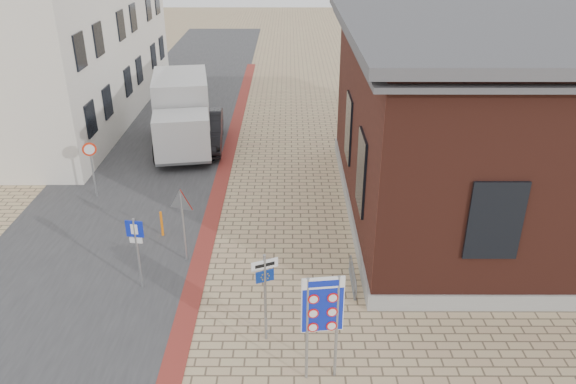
# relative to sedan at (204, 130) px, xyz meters

# --- Properties ---
(ground) EXTENTS (120.00, 120.00, 0.00)m
(ground) POSITION_rel_sedan_xyz_m (3.20, -13.44, -0.78)
(ground) COLOR tan
(ground) RESTS_ON ground
(road_strip) EXTENTS (7.00, 60.00, 0.02)m
(road_strip) POSITION_rel_sedan_xyz_m (-2.30, 1.56, -0.77)
(road_strip) COLOR #38383A
(road_strip) RESTS_ON ground
(curb_strip) EXTENTS (0.60, 40.00, 0.02)m
(curb_strip) POSITION_rel_sedan_xyz_m (1.20, -3.44, -0.77)
(curb_strip) COLOR maroon
(curb_strip) RESTS_ON ground
(brick_building) EXTENTS (13.00, 13.00, 6.80)m
(brick_building) POSITION_rel_sedan_xyz_m (12.19, -6.44, 2.70)
(brick_building) COLOR gray
(brick_building) RESTS_ON ground
(townhouse_near) EXTENTS (7.40, 6.40, 8.30)m
(townhouse_near) POSITION_rel_sedan_xyz_m (-7.79, -1.44, 3.38)
(townhouse_near) COLOR silver
(townhouse_near) RESTS_ON ground
(townhouse_mid) EXTENTS (7.40, 6.40, 9.10)m
(townhouse_mid) POSITION_rel_sedan_xyz_m (-7.79, 4.56, 3.78)
(townhouse_mid) COLOR silver
(townhouse_mid) RESTS_ON ground
(townhouse_far) EXTENTS (7.40, 6.40, 8.30)m
(townhouse_far) POSITION_rel_sedan_xyz_m (-7.79, 10.56, 3.38)
(townhouse_far) COLOR silver
(townhouse_far) RESTS_ON ground
(bike_rack) EXTENTS (0.08, 1.80, 0.60)m
(bike_rack) POSITION_rel_sedan_xyz_m (5.85, -11.24, -0.52)
(bike_rack) COLOR slate
(bike_rack) RESTS_ON ground
(sedan) EXTENTS (2.05, 4.88, 1.57)m
(sedan) POSITION_rel_sedan_xyz_m (0.00, 0.00, 0.00)
(sedan) COLOR black
(sedan) RESTS_ON ground
(box_truck) EXTENTS (3.36, 6.39, 3.18)m
(box_truck) POSITION_rel_sedan_xyz_m (-0.97, -0.06, 0.86)
(box_truck) COLOR slate
(box_truck) RESTS_ON ground
(border_sign) EXTENTS (0.95, 0.17, 2.79)m
(border_sign) POSITION_rel_sedan_xyz_m (4.72, -14.94, 1.22)
(border_sign) COLOR gray
(border_sign) RESTS_ON ground
(essen_sign) EXTENTS (0.64, 0.30, 2.52)m
(essen_sign) POSITION_rel_sedan_xyz_m (3.40, -13.63, 0.89)
(essen_sign) COLOR gray
(essen_sign) RESTS_ON ground
(parking_sign) EXTENTS (0.50, 0.11, 2.28)m
(parking_sign) POSITION_rel_sedan_xyz_m (-0.30, -11.41, 0.75)
(parking_sign) COLOR gray
(parking_sign) RESTS_ON ground
(yield_sign) EXTENTS (0.83, 0.31, 2.41)m
(yield_sign) POSITION_rel_sedan_xyz_m (0.74, -9.94, 1.05)
(yield_sign) COLOR gray
(yield_sign) RESTS_ON ground
(speed_sign) EXTENTS (0.50, 0.22, 2.23)m
(speed_sign) POSITION_rel_sedan_xyz_m (-3.47, -5.44, 0.69)
(speed_sign) COLOR gray
(speed_sign) RESTS_ON ground
(bollard) EXTENTS (0.10, 0.10, 0.91)m
(bollard) POSITION_rel_sedan_xyz_m (-0.30, -8.44, -0.33)
(bollard) COLOR orange
(bollard) RESTS_ON ground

